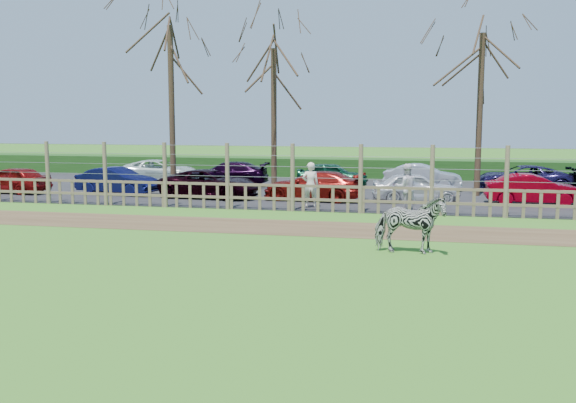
% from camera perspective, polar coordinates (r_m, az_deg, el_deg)
% --- Properties ---
extents(ground, '(120.00, 120.00, 0.00)m').
position_cam_1_polar(ground, '(16.08, -5.37, -4.94)').
color(ground, '#69A832').
rests_on(ground, ground).
extents(dirt_strip, '(34.00, 2.80, 0.01)m').
position_cam_1_polar(dirt_strip, '(20.33, -1.58, -2.26)').
color(dirt_strip, brown).
rests_on(dirt_strip, ground).
extents(asphalt, '(44.00, 13.00, 0.04)m').
position_cam_1_polar(asphalt, '(30.05, 2.91, 0.94)').
color(asphalt, '#232326').
rests_on(asphalt, ground).
extents(hedge, '(46.00, 2.00, 1.10)m').
position_cam_1_polar(hedge, '(36.89, 4.64, 2.98)').
color(hedge, '#1E4716').
rests_on(hedge, ground).
extents(fence, '(30.16, 0.16, 2.50)m').
position_cam_1_polar(fence, '(23.60, 0.41, 1.07)').
color(fence, brown).
rests_on(fence, ground).
extents(tree_left, '(4.80, 4.80, 7.88)m').
position_cam_1_polar(tree_left, '(29.76, -10.38, 11.56)').
color(tree_left, '#3D2B1E').
rests_on(tree_left, ground).
extents(tree_mid, '(4.80, 4.80, 6.83)m').
position_cam_1_polar(tree_mid, '(29.29, -1.27, 10.28)').
color(tree_mid, '#3D2B1E').
rests_on(tree_mid, ground).
extents(tree_right, '(4.80, 4.80, 7.35)m').
position_cam_1_polar(tree_right, '(29.12, 16.79, 10.72)').
color(tree_right, '#3D2B1E').
rests_on(tree_right, ground).
extents(zebra, '(1.79, 0.82, 1.51)m').
position_cam_1_polar(zebra, '(16.56, 10.77, -2.01)').
color(zebra, gray).
rests_on(zebra, ground).
extents(visitor_a, '(0.70, 0.53, 1.72)m').
position_cam_1_polar(visitor_a, '(24.35, 2.01, 1.49)').
color(visitor_a, '#F1E5CD').
rests_on(visitor_a, asphalt).
extents(visitor_b, '(0.99, 0.87, 1.72)m').
position_cam_1_polar(visitor_b, '(23.88, 10.45, 1.25)').
color(visitor_b, silver).
rests_on(visitor_b, asphalt).
extents(car_0, '(3.67, 1.84, 1.20)m').
position_cam_1_polar(car_0, '(31.62, -23.27, 1.80)').
color(car_0, maroon).
rests_on(car_0, asphalt).
extents(car_1, '(3.78, 1.74, 1.20)m').
position_cam_1_polar(car_1, '(29.49, -14.95, 1.78)').
color(car_1, '#0C0F40').
rests_on(car_1, asphalt).
extents(car_2, '(4.51, 2.46, 1.20)m').
position_cam_1_polar(car_2, '(27.51, -6.92, 1.59)').
color(car_2, black).
rests_on(car_2, asphalt).
extents(car_3, '(4.27, 2.05, 1.20)m').
position_cam_1_polar(car_3, '(26.47, 2.27, 1.40)').
color(car_3, maroon).
rests_on(car_3, asphalt).
extents(car_4, '(3.68, 1.87, 1.20)m').
position_cam_1_polar(car_4, '(26.38, 11.31, 1.24)').
color(car_4, silver).
rests_on(car_4, asphalt).
extents(car_5, '(3.66, 1.31, 1.20)m').
position_cam_1_polar(car_5, '(26.84, 20.99, 0.99)').
color(car_5, maroon).
rests_on(car_5, asphalt).
extents(car_8, '(4.44, 2.28, 1.20)m').
position_cam_1_polar(car_8, '(34.26, -11.36, 2.66)').
color(car_8, white).
rests_on(car_8, asphalt).
extents(car_9, '(4.25, 1.98, 1.20)m').
position_cam_1_polar(car_9, '(32.26, -5.43, 2.48)').
color(car_9, black).
rests_on(car_9, asphalt).
extents(car_10, '(3.61, 1.67, 1.20)m').
position_cam_1_polar(car_10, '(31.67, 3.96, 2.40)').
color(car_10, '#0F452B').
rests_on(car_10, asphalt).
extents(car_11, '(3.71, 1.48, 1.20)m').
position_cam_1_polar(car_11, '(31.04, 11.87, 2.15)').
color(car_11, '#B8BCC7').
rests_on(car_11, asphalt).
extents(car_12, '(4.43, 2.25, 1.20)m').
position_cam_1_polar(car_12, '(31.65, 20.06, 1.96)').
color(car_12, '#19133F').
rests_on(car_12, asphalt).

